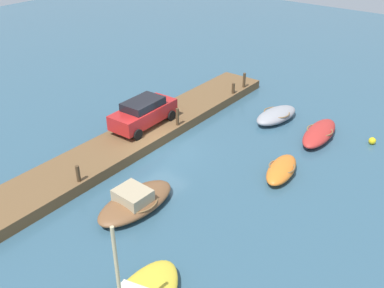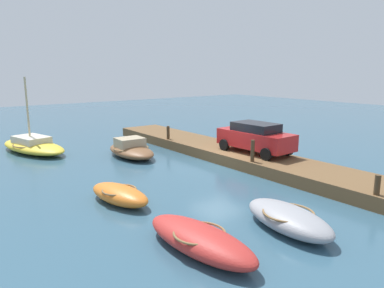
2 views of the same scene
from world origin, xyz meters
The scene contains 11 objects.
ground_plane centered at (0.00, 0.00, 0.00)m, with size 84.00×84.00×0.00m, color #33566B.
dock_platform centered at (0.00, -1.73, 0.30)m, with size 23.03×3.01×0.60m, color brown.
sailboat_yellow centered at (9.53, 6.97, 0.42)m, with size 6.31×3.67×4.66m.
dinghy_orange centered at (-1.85, 6.66, 0.35)m, with size 3.28×1.78×0.69m.
motorboat_brown centered at (4.77, 2.64, 0.43)m, with size 4.29×2.17×1.12m.
rowboat_grey centered at (-7.36, 3.43, 0.39)m, with size 3.71×2.12×0.76m.
rowboat_red centered at (-6.77, 6.61, 0.38)m, with size 4.18×1.75×0.74m.
mooring_post_mid_west centered at (-8.24, -0.48, 0.97)m, with size 0.21×0.21×0.74m, color #47331E.
mooring_post_mid_east centered at (-2.08, -0.48, 1.14)m, with size 0.19×0.19×1.09m, color #47331E.
mooring_post_east centered at (5.45, -0.48, 1.04)m, with size 0.20×0.20×0.87m, color #47331E.
parked_car centered at (-0.80, -2.03, 1.47)m, with size 4.38×2.05×1.66m.
Camera 2 is at (-14.19, 12.54, 5.07)m, focal length 33.98 mm.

